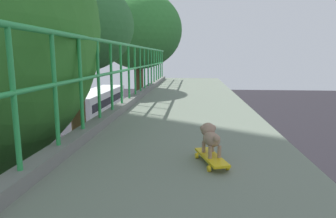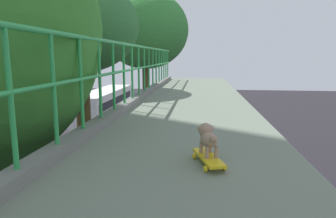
# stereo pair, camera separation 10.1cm
# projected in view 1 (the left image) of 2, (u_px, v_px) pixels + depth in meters

# --- Properties ---
(car_yellow_cab_fifth) EXTENTS (1.81, 4.30, 1.49)m
(car_yellow_cab_fifth) POSITION_uv_depth(u_px,v_px,m) (61.00, 196.00, 12.89)
(car_yellow_cab_fifth) COLOR gold
(car_yellow_cab_fifth) RESTS_ON ground
(car_red_taxi_sixth) EXTENTS (1.86, 4.47, 1.54)m
(car_red_taxi_sixth) POSITION_uv_depth(u_px,v_px,m) (32.00, 162.00, 17.02)
(car_red_taxi_sixth) COLOR red
(car_red_taxi_sixth) RESTS_ON ground
(car_blue_seventh) EXTENTS (1.76, 3.94, 1.49)m
(car_blue_seventh) POSITION_uv_depth(u_px,v_px,m) (108.00, 145.00, 20.13)
(car_blue_seventh) COLOR #243397
(car_blue_seventh) RESTS_ON ground
(city_bus) EXTENTS (2.71, 11.91, 3.23)m
(city_bus) POSITION_uv_depth(u_px,v_px,m) (98.00, 104.00, 29.83)
(city_bus) COLOR white
(city_bus) RESTS_ON ground
(roadside_tree_far) EXTENTS (3.68, 3.68, 8.96)m
(roadside_tree_far) POSITION_uv_depth(u_px,v_px,m) (74.00, 30.00, 9.17)
(roadside_tree_far) COLOR brown
(roadside_tree_far) RESTS_ON ground
(roadside_tree_farthest) EXTENTS (5.45, 5.45, 10.62)m
(roadside_tree_farthest) POSITION_uv_depth(u_px,v_px,m) (139.00, 31.00, 18.84)
(roadside_tree_farthest) COLOR brown
(roadside_tree_farthest) RESTS_ON ground
(toy_skateboard) EXTENTS (0.32, 0.58, 0.08)m
(toy_skateboard) POSITION_uv_depth(u_px,v_px,m) (211.00, 158.00, 2.86)
(toy_skateboard) COLOR gold
(toy_skateboard) RESTS_ON overpass_deck
(small_dog) EXTENTS (0.22, 0.36, 0.29)m
(small_dog) POSITION_uv_depth(u_px,v_px,m) (210.00, 136.00, 2.89)
(small_dog) COLOR #9E7D67
(small_dog) RESTS_ON toy_skateboard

